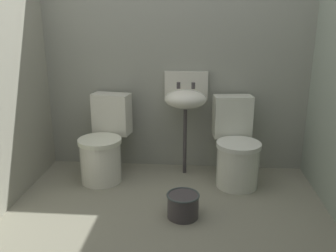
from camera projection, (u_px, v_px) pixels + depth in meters
name	position (u px, v px, depth m)	size (l,w,h in m)	color
ground_plane	(165.00, 233.00, 2.72)	(2.98, 2.78, 0.08)	gray
wall_back	(176.00, 54.00, 3.56)	(2.98, 0.10, 2.28)	gray
toilet_left	(104.00, 146.00, 3.47)	(0.48, 0.65, 0.78)	silver
toilet_right	(236.00, 149.00, 3.37)	(0.46, 0.64, 0.78)	silver
sink	(186.00, 98.00, 3.46)	(0.42, 0.35, 0.99)	#403B3D
bucket	(183.00, 205.00, 2.83)	(0.26, 0.26, 0.19)	#403B3D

